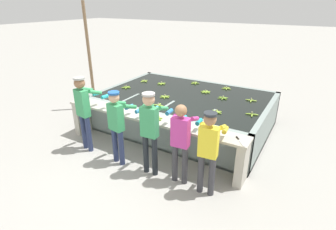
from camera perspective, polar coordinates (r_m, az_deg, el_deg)
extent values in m
plane|color=#A3A099|center=(5.86, -5.36, -9.27)|extent=(80.00, 80.00, 0.00)
cube|color=gray|center=(7.30, 3.48, -1.99)|extent=(4.34, 2.98, 0.06)
cube|color=gray|center=(6.00, -2.70, -3.40)|extent=(4.34, 0.12, 0.90)
cube|color=gray|center=(8.35, 8.06, 4.28)|extent=(4.34, 0.12, 0.90)
cube|color=gray|center=(8.23, -9.65, 3.89)|extent=(0.12, 2.98, 0.90)
cube|color=gray|center=(6.54, 20.25, -2.56)|extent=(0.12, 2.98, 0.90)
cube|color=black|center=(7.12, 3.56, 1.27)|extent=(4.10, 2.74, 0.84)
cube|color=gray|center=(6.93, -8.18, 0.17)|extent=(0.06, 0.80, 0.90)
cube|color=gray|center=(6.35, -0.44, -1.79)|extent=(0.06, 0.80, 0.90)
cube|color=gray|center=(5.93, 8.63, -4.04)|extent=(0.06, 0.80, 0.90)
cube|color=#B7B2A3|center=(5.61, -4.37, -0.64)|extent=(4.34, 0.45, 0.05)
cube|color=#B7B2A3|center=(7.09, -18.19, -0.48)|extent=(0.16, 0.41, 0.85)
cube|color=#B7B2A3|center=(5.07, 15.79, -10.15)|extent=(0.16, 0.41, 0.85)
cylinder|color=navy|center=(6.31, -17.84, -3.45)|extent=(0.11, 0.11, 0.85)
cylinder|color=navy|center=(6.16, -16.83, -4.02)|extent=(0.11, 0.11, 0.85)
cube|color=#38995B|center=(5.95, -18.17, 2.50)|extent=(0.34, 0.22, 0.60)
sphere|color=#896042|center=(5.82, -18.72, 6.59)|extent=(0.23, 0.23, 0.23)
cylinder|color=#9E9E99|center=(5.79, -18.85, 7.58)|extent=(0.24, 0.24, 0.04)
cylinder|color=#38995B|center=(6.14, -17.27, 5.36)|extent=(0.13, 0.32, 0.18)
cylinder|color=#1EA3AD|center=(6.32, -15.22, 4.52)|extent=(0.12, 0.21, 0.08)
cylinder|color=#38995B|center=(5.88, -15.55, 4.79)|extent=(0.13, 0.32, 0.18)
cylinder|color=#1EA3AD|center=(6.07, -13.46, 3.93)|extent=(0.12, 0.21, 0.08)
cylinder|color=navy|center=(5.66, -11.44, -6.38)|extent=(0.11, 0.11, 0.78)
cylinder|color=navy|center=(5.52, -10.12, -7.07)|extent=(0.11, 0.11, 0.78)
cube|color=#38995B|center=(5.29, -11.32, -0.46)|extent=(0.34, 0.22, 0.55)
sphere|color=tan|center=(5.14, -11.68, 3.74)|extent=(0.21, 0.21, 0.21)
cylinder|color=#1E5199|center=(5.11, -11.77, 4.75)|extent=(0.22, 0.22, 0.04)
cylinder|color=#38995B|center=(5.48, -10.52, 2.61)|extent=(0.13, 0.32, 0.18)
cylinder|color=teal|center=(5.69, -8.48, 1.75)|extent=(0.12, 0.21, 0.08)
cylinder|color=#38995B|center=(5.25, -8.27, 1.83)|extent=(0.13, 0.32, 0.18)
cylinder|color=teal|center=(5.47, -6.24, 0.96)|extent=(0.12, 0.21, 0.08)
cylinder|color=#1E2328|center=(5.21, -4.82, -8.40)|extent=(0.11, 0.11, 0.83)
cylinder|color=#1E2328|center=(5.13, -2.90, -8.95)|extent=(0.11, 0.11, 0.83)
cube|color=#38995B|center=(4.83, -4.10, -1.52)|extent=(0.33, 0.19, 0.59)
sphere|color=tan|center=(4.66, -4.25, 3.35)|extent=(0.22, 0.22, 0.22)
cylinder|color=#9E9E99|center=(4.63, -4.29, 4.54)|extent=(0.24, 0.24, 0.04)
cylinder|color=#38995B|center=(5.02, -4.26, 2.07)|extent=(0.10, 0.31, 0.18)
cylinder|color=teal|center=(5.28, -2.81, 1.28)|extent=(0.10, 0.20, 0.08)
cylinder|color=#38995B|center=(4.87, -1.04, 1.45)|extent=(0.10, 0.31, 0.18)
cylinder|color=teal|center=(5.14, 0.29, 0.67)|extent=(0.10, 0.20, 0.08)
cylinder|color=#38383D|center=(4.98, 1.52, -10.33)|extent=(0.11, 0.11, 0.78)
cylinder|color=#38383D|center=(4.92, 3.68, -10.88)|extent=(0.11, 0.11, 0.78)
cube|color=#BC388E|center=(4.61, 2.74, -3.76)|extent=(0.33, 0.19, 0.55)
sphere|color=#9E704C|center=(4.44, 2.84, 0.96)|extent=(0.21, 0.21, 0.21)
cylinder|color=#BC388E|center=(4.80, 2.24, -0.12)|extent=(0.10, 0.31, 0.18)
cylinder|color=#1EA3AD|center=(5.07, 3.37, -0.82)|extent=(0.10, 0.21, 0.08)
cylinder|color=#BC388E|center=(4.69, 5.81, -0.82)|extent=(0.10, 0.31, 0.18)
cylinder|color=#1EA3AD|center=(4.97, 6.76, -1.49)|extent=(0.10, 0.21, 0.08)
cylinder|color=#38383D|center=(4.75, 7.13, -12.49)|extent=(0.11, 0.11, 0.77)
cylinder|color=#38383D|center=(4.71, 9.51, -13.01)|extent=(0.11, 0.11, 0.77)
cube|color=yellow|center=(4.38, 8.81, -5.79)|extent=(0.34, 0.20, 0.54)
sphere|color=#9E704C|center=(4.20, 9.15, -0.94)|extent=(0.21, 0.21, 0.21)
cylinder|color=#282D33|center=(4.16, 9.23, 0.25)|extent=(0.22, 0.22, 0.04)
cylinder|color=yellow|center=(4.54, 7.90, -1.93)|extent=(0.11, 0.32, 0.18)
cylinder|color=gold|center=(4.83, 8.67, -2.54)|extent=(0.10, 0.21, 0.08)
cylinder|color=yellow|center=(4.48, 11.82, -2.63)|extent=(0.11, 0.32, 0.18)
cylinder|color=gold|center=(4.77, 12.36, -3.20)|extent=(0.10, 0.21, 0.08)
ellipsoid|color=#9EC642|center=(6.22, -1.89, 2.28)|extent=(0.06, 0.17, 0.04)
ellipsoid|color=#9EC642|center=(6.19, -2.56, 2.19)|extent=(0.17, 0.06, 0.04)
ellipsoid|color=#9EC642|center=(6.13, -2.32, 1.94)|extent=(0.06, 0.17, 0.04)
ellipsoid|color=#9EC642|center=(6.15, -1.64, 2.04)|extent=(0.17, 0.06, 0.04)
cylinder|color=tan|center=(6.16, -2.11, 2.42)|extent=(0.03, 0.03, 0.04)
ellipsoid|color=#8CB738|center=(5.91, 17.78, -0.05)|extent=(0.07, 0.17, 0.04)
ellipsoid|color=#8CB738|center=(5.96, 18.32, 0.08)|extent=(0.17, 0.07, 0.04)
ellipsoid|color=#8CB738|center=(6.01, 17.82, 0.35)|extent=(0.07, 0.17, 0.04)
ellipsoid|color=#8CB738|center=(5.96, 17.27, 0.22)|extent=(0.17, 0.07, 0.04)
cylinder|color=tan|center=(5.95, 17.84, 0.46)|extent=(0.03, 0.03, 0.04)
ellipsoid|color=#8CB738|center=(7.88, -1.06, 6.90)|extent=(0.13, 0.16, 0.04)
ellipsoid|color=#8CB738|center=(7.91, -1.38, 6.96)|extent=(0.10, 0.17, 0.04)
ellipsoid|color=#8CB738|center=(7.89, -1.75, 6.91)|extent=(0.17, 0.05, 0.04)
ellipsoid|color=#8CB738|center=(7.84, -1.81, 6.80)|extent=(0.13, 0.16, 0.04)
ellipsoid|color=#8CB738|center=(7.81, -1.49, 6.73)|extent=(0.10, 0.17, 0.04)
ellipsoid|color=#8CB738|center=(7.83, -1.11, 6.78)|extent=(0.17, 0.05, 0.04)
cylinder|color=tan|center=(7.85, -1.44, 7.10)|extent=(0.03, 0.03, 0.04)
ellipsoid|color=#8CB738|center=(5.91, 10.88, 0.68)|extent=(0.15, 0.14, 0.04)
ellipsoid|color=#8CB738|center=(5.93, 10.54, 0.82)|extent=(0.05, 0.17, 0.04)
ellipsoid|color=#8CB738|center=(5.93, 10.09, 0.82)|extent=(0.16, 0.13, 0.04)
ellipsoid|color=#8CB738|center=(5.89, 9.86, 0.68)|extent=(0.17, 0.08, 0.04)
ellipsoid|color=#8CB738|center=(5.85, 10.03, 0.51)|extent=(0.10, 0.17, 0.04)
ellipsoid|color=#8CB738|center=(5.84, 10.47, 0.43)|extent=(0.12, 0.17, 0.04)
ellipsoid|color=#8CB738|center=(5.86, 10.86, 0.50)|extent=(0.17, 0.06, 0.04)
cylinder|color=tan|center=(5.87, 10.41, 0.95)|extent=(0.03, 0.03, 0.04)
ellipsoid|color=#8CB738|center=(8.00, 6.07, 7.02)|extent=(0.05, 0.17, 0.04)
ellipsoid|color=#8CB738|center=(7.99, 5.61, 7.02)|extent=(0.17, 0.10, 0.04)
ellipsoid|color=#8CB738|center=(7.93, 5.52, 6.89)|extent=(0.14, 0.15, 0.04)
ellipsoid|color=#8CB738|center=(7.90, 5.93, 6.81)|extent=(0.12, 0.16, 0.04)
ellipsoid|color=#8CB738|center=(7.94, 6.27, 6.89)|extent=(0.17, 0.08, 0.04)
cylinder|color=tan|center=(7.94, 5.89, 7.17)|extent=(0.03, 0.03, 0.04)
ellipsoid|color=#7FAD33|center=(7.64, -9.25, 6.06)|extent=(0.17, 0.10, 0.04)
ellipsoid|color=#7FAD33|center=(7.59, -9.47, 5.92)|extent=(0.14, 0.15, 0.04)
ellipsoid|color=#7FAD33|center=(7.54, -9.13, 5.84)|extent=(0.12, 0.17, 0.04)
ellipsoid|color=#7FAD33|center=(7.57, -8.69, 5.93)|extent=(0.17, 0.07, 0.04)
ellipsoid|color=#7FAD33|center=(7.63, -8.77, 6.07)|extent=(0.05, 0.17, 0.04)
cylinder|color=tan|center=(7.59, -9.08, 6.22)|extent=(0.03, 0.03, 0.04)
ellipsoid|color=#8CB738|center=(7.20, 8.60, 5.02)|extent=(0.15, 0.14, 0.04)
ellipsoid|color=#8CB738|center=(7.23, 8.34, 5.12)|extent=(0.04, 0.17, 0.04)
ellipsoid|color=#8CB738|center=(7.23, 7.97, 5.13)|extent=(0.16, 0.13, 0.04)
ellipsoid|color=#8CB738|center=(7.19, 7.75, 5.04)|extent=(0.17, 0.08, 0.04)
ellipsoid|color=#8CB738|center=(7.15, 7.86, 4.92)|extent=(0.10, 0.17, 0.04)
ellipsoid|color=#8CB738|center=(7.13, 8.22, 4.86)|extent=(0.11, 0.17, 0.04)
ellipsoid|color=#8CB738|center=(7.16, 8.55, 4.90)|extent=(0.17, 0.07, 0.04)
cylinder|color=tan|center=(7.17, 8.20, 5.27)|extent=(0.03, 0.03, 0.04)
ellipsoid|color=#9EC642|center=(6.80, 18.10, 2.99)|extent=(0.17, 0.06, 0.04)
ellipsoid|color=#9EC642|center=(6.86, 17.70, 3.21)|extent=(0.06, 0.17, 0.04)
ellipsoid|color=#9EC642|center=(6.81, 17.19, 3.13)|extent=(0.17, 0.06, 0.04)
ellipsoid|color=#9EC642|center=(6.76, 17.59, 2.92)|extent=(0.06, 0.17, 0.04)
cylinder|color=tan|center=(6.80, 17.68, 3.34)|extent=(0.03, 0.03, 0.04)
ellipsoid|color=#8CB738|center=(7.08, -11.74, 4.47)|extent=(0.17, 0.07, 0.04)
ellipsoid|color=#8CB738|center=(7.13, -11.72, 4.59)|extent=(0.11, 0.17, 0.04)
ellipsoid|color=#8CB738|center=(7.16, -12.01, 4.65)|extent=(0.11, 0.17, 0.04)
ellipsoid|color=#8CB738|center=(7.15, -12.39, 4.60)|extent=(0.17, 0.07, 0.04)
ellipsoid|color=#8CB738|center=(7.11, -12.57, 4.48)|extent=(0.16, 0.13, 0.04)
ellipsoid|color=#8CB738|center=(7.07, -12.43, 4.37)|extent=(0.04, 0.17, 0.04)
ellipsoid|color=#8CB738|center=(7.06, -12.05, 4.37)|extent=(0.16, 0.13, 0.04)
cylinder|color=tan|center=(7.10, -12.15, 4.77)|extent=(0.03, 0.03, 0.04)
ellipsoid|color=#9EC642|center=(8.20, -5.44, 7.45)|extent=(0.17, 0.09, 0.04)
ellipsoid|color=#9EC642|center=(8.13, -5.53, 7.30)|extent=(0.09, 0.17, 0.04)
ellipsoid|color=#9EC642|center=(8.11, -4.98, 7.29)|extent=(0.17, 0.09, 0.04)
ellipsoid|color=#9EC642|center=(8.19, -4.90, 7.45)|extent=(0.09, 0.17, 0.04)
cylinder|color=tan|center=(8.15, -5.22, 7.61)|extent=(0.03, 0.03, 0.04)
ellipsoid|color=#93BC3D|center=(7.54, 12.58, 5.55)|extent=(0.08, 0.17, 0.04)
ellipsoid|color=#93BC3D|center=(7.57, 12.98, 5.60)|extent=(0.17, 0.04, 0.04)
ellipsoid|color=#93BC3D|center=(7.63, 12.85, 5.75)|extent=(0.09, 0.17, 0.04)
ellipsoid|color=#93BC3D|center=(7.63, 12.37, 5.80)|extent=(0.16, 0.13, 0.04)
ellipsoid|color=#93BC3D|center=(7.58, 12.19, 5.68)|extent=(0.16, 0.13, 0.04)
cylinder|color=tan|center=(7.58, 12.62, 5.93)|extent=(0.03, 0.03, 0.04)
ellipsoid|color=#8CB738|center=(6.79, -0.61, 4.16)|extent=(0.10, 0.17, 0.04)
ellipsoid|color=#8CB738|center=(6.78, -1.04, 4.10)|extent=(0.17, 0.06, 0.04)
ellipsoid|color=#8CB738|center=(6.72, -1.11, 3.95)|extent=(0.13, 0.16, 0.04)
ellipsoid|color=#8CB738|center=(6.69, -0.75, 3.85)|extent=(0.10, 0.17, 0.04)
ellipsoid|color=#8CB738|center=(6.71, -0.31, 3.91)|extent=(0.17, 0.06, 0.04)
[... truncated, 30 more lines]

